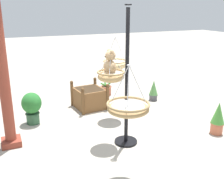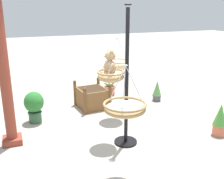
{
  "view_description": "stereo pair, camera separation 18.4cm",
  "coord_description": "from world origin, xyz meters",
  "px_view_note": "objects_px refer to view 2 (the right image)",
  "views": [
    {
      "loc": [
        -4.38,
        1.91,
        2.52
      ],
      "look_at": [
        -0.03,
        0.03,
        1.05
      ],
      "focal_mm": 42.63,
      "sensor_mm": 36.0,
      "label": 1
    },
    {
      "loc": [
        -4.45,
        1.74,
        2.52
      ],
      "look_at": [
        -0.03,
        0.03,
        1.05
      ],
      "focal_mm": 42.63,
      "sensor_mm": 36.0,
      "label": 2
    }
  ],
  "objects_px": {
    "hanging_basket_with_teddy": "(111,76)",
    "hanging_basket_left_high": "(125,108)",
    "potted_plant_tall_leafy": "(110,89)",
    "potted_plant_small_succulent": "(157,91)",
    "display_pole_central": "(126,103)",
    "teddy_bear": "(110,65)",
    "hanging_basket_right_low": "(117,64)",
    "greenhouse_pillar_left": "(4,74)",
    "wooden_planter_box": "(92,97)",
    "potted_plant_fern_front": "(220,120)",
    "potted_plant_flowering_red": "(34,105)"
  },
  "relations": [
    {
      "from": "teddy_bear",
      "to": "display_pole_central",
      "type": "bearing_deg",
      "value": -118.78
    },
    {
      "from": "hanging_basket_right_low",
      "to": "greenhouse_pillar_left",
      "type": "relative_size",
      "value": 0.25
    },
    {
      "from": "hanging_basket_with_teddy",
      "to": "potted_plant_flowering_red",
      "type": "relative_size",
      "value": 0.75
    },
    {
      "from": "potted_plant_tall_leafy",
      "to": "wooden_planter_box",
      "type": "bearing_deg",
      "value": 135.38
    },
    {
      "from": "wooden_planter_box",
      "to": "hanging_basket_left_high",
      "type": "bearing_deg",
      "value": 171.77
    },
    {
      "from": "potted_plant_small_succulent",
      "to": "potted_plant_fern_front",
      "type": "bearing_deg",
      "value": -177.41
    },
    {
      "from": "wooden_planter_box",
      "to": "potted_plant_flowering_red",
      "type": "bearing_deg",
      "value": 106.08
    },
    {
      "from": "display_pole_central",
      "to": "teddy_bear",
      "type": "height_order",
      "value": "display_pole_central"
    },
    {
      "from": "wooden_planter_box",
      "to": "hanging_basket_with_teddy",
      "type": "bearing_deg",
      "value": 173.62
    },
    {
      "from": "hanging_basket_left_high",
      "to": "wooden_planter_box",
      "type": "relative_size",
      "value": 0.82
    },
    {
      "from": "hanging_basket_with_teddy",
      "to": "hanging_basket_left_high",
      "type": "distance_m",
      "value": 1.19
    },
    {
      "from": "potted_plant_tall_leafy",
      "to": "potted_plant_fern_front",
      "type": "bearing_deg",
      "value": -160.75
    },
    {
      "from": "display_pole_central",
      "to": "greenhouse_pillar_left",
      "type": "height_order",
      "value": "greenhouse_pillar_left"
    },
    {
      "from": "hanging_basket_right_low",
      "to": "greenhouse_pillar_left",
      "type": "xyz_separation_m",
      "value": [
        -0.43,
        2.35,
        0.08
      ]
    },
    {
      "from": "display_pole_central",
      "to": "wooden_planter_box",
      "type": "relative_size",
      "value": 2.93
    },
    {
      "from": "hanging_basket_right_low",
      "to": "potted_plant_flowering_red",
      "type": "height_order",
      "value": "hanging_basket_right_low"
    },
    {
      "from": "hanging_basket_left_high",
      "to": "potted_plant_tall_leafy",
      "type": "relative_size",
      "value": 1.75
    },
    {
      "from": "hanging_basket_left_high",
      "to": "potted_plant_fern_front",
      "type": "bearing_deg",
      "value": -75.68
    },
    {
      "from": "hanging_basket_with_teddy",
      "to": "hanging_basket_left_high",
      "type": "relative_size",
      "value": 0.75
    },
    {
      "from": "display_pole_central",
      "to": "potted_plant_small_succulent",
      "type": "height_order",
      "value": "display_pole_central"
    },
    {
      "from": "teddy_bear",
      "to": "wooden_planter_box",
      "type": "bearing_deg",
      "value": -7.07
    },
    {
      "from": "greenhouse_pillar_left",
      "to": "potted_plant_fern_front",
      "type": "bearing_deg",
      "value": -106.7
    },
    {
      "from": "hanging_basket_with_teddy",
      "to": "hanging_basket_right_low",
      "type": "height_order",
      "value": "hanging_basket_right_low"
    },
    {
      "from": "hanging_basket_left_high",
      "to": "potted_plant_small_succulent",
      "type": "bearing_deg",
      "value": -38.07
    },
    {
      "from": "potted_plant_fern_front",
      "to": "display_pole_central",
      "type": "bearing_deg",
      "value": 78.02
    },
    {
      "from": "hanging_basket_with_teddy",
      "to": "teddy_bear",
      "type": "bearing_deg",
      "value": 90.0
    },
    {
      "from": "hanging_basket_with_teddy",
      "to": "potted_plant_fern_front",
      "type": "height_order",
      "value": "hanging_basket_with_teddy"
    },
    {
      "from": "display_pole_central",
      "to": "potted_plant_tall_leafy",
      "type": "distance_m",
      "value": 3.03
    },
    {
      "from": "potted_plant_tall_leafy",
      "to": "potted_plant_small_succulent",
      "type": "relative_size",
      "value": 0.72
    },
    {
      "from": "potted_plant_small_succulent",
      "to": "greenhouse_pillar_left",
      "type": "bearing_deg",
      "value": 106.16
    },
    {
      "from": "hanging_basket_left_high",
      "to": "greenhouse_pillar_left",
      "type": "height_order",
      "value": "greenhouse_pillar_left"
    },
    {
      "from": "potted_plant_tall_leafy",
      "to": "potted_plant_small_succulent",
      "type": "bearing_deg",
      "value": -133.16
    },
    {
      "from": "greenhouse_pillar_left",
      "to": "wooden_planter_box",
      "type": "bearing_deg",
      "value": -57.41
    },
    {
      "from": "potted_plant_fern_front",
      "to": "teddy_bear",
      "type": "bearing_deg",
      "value": 75.71
    },
    {
      "from": "greenhouse_pillar_left",
      "to": "potted_plant_tall_leafy",
      "type": "xyz_separation_m",
      "value": [
        2.08,
        -2.8,
        -1.21
      ]
    },
    {
      "from": "hanging_basket_with_teddy",
      "to": "greenhouse_pillar_left",
      "type": "height_order",
      "value": "greenhouse_pillar_left"
    },
    {
      "from": "potted_plant_flowering_red",
      "to": "teddy_bear",
      "type": "bearing_deg",
      "value": -139.73
    },
    {
      "from": "greenhouse_pillar_left",
      "to": "display_pole_central",
      "type": "bearing_deg",
      "value": -110.88
    },
    {
      "from": "potted_plant_flowering_red",
      "to": "display_pole_central",
      "type": "bearing_deg",
      "value": -136.87
    },
    {
      "from": "potted_plant_small_succulent",
      "to": "teddy_bear",
      "type": "bearing_deg",
      "value": 130.15
    },
    {
      "from": "teddy_bear",
      "to": "greenhouse_pillar_left",
      "type": "bearing_deg",
      "value": 70.43
    },
    {
      "from": "display_pole_central",
      "to": "hanging_basket_left_high",
      "type": "xyz_separation_m",
      "value": [
        -1.01,
        0.48,
        0.34
      ]
    },
    {
      "from": "wooden_planter_box",
      "to": "hanging_basket_right_low",
      "type": "bearing_deg",
      "value": -158.35
    },
    {
      "from": "hanging_basket_with_teddy",
      "to": "hanging_basket_right_low",
      "type": "distance_m",
      "value": 1.19
    },
    {
      "from": "display_pole_central",
      "to": "hanging_basket_right_low",
      "type": "distance_m",
      "value": 1.34
    },
    {
      "from": "hanging_basket_right_low",
      "to": "display_pole_central",
      "type": "bearing_deg",
      "value": 165.88
    },
    {
      "from": "display_pole_central",
      "to": "potted_plant_small_succulent",
      "type": "relative_size",
      "value": 4.46
    },
    {
      "from": "hanging_basket_left_high",
      "to": "hanging_basket_right_low",
      "type": "distance_m",
      "value": 2.36
    },
    {
      "from": "display_pole_central",
      "to": "hanging_basket_right_low",
      "type": "xyz_separation_m",
      "value": [
        1.21,
        -0.3,
        0.48
      ]
    },
    {
      "from": "teddy_bear",
      "to": "potted_plant_flowering_red",
      "type": "xyz_separation_m",
      "value": [
        1.48,
        1.26,
        -1.12
      ]
    }
  ]
}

